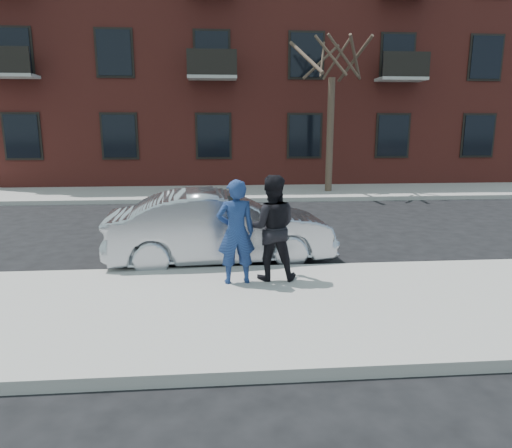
{
  "coord_description": "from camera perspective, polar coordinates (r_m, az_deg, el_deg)",
  "views": [
    {
      "loc": [
        0.27,
        -6.23,
        2.6
      ],
      "look_at": [
        0.82,
        0.4,
        1.17
      ],
      "focal_mm": 32.0,
      "sensor_mm": 36.0,
      "label": 1
    }
  ],
  "objects": [
    {
      "name": "ground",
      "position": [
        6.75,
        -6.75,
        -10.61
      ],
      "size": [
        100.0,
        100.0,
        0.0
      ],
      "primitive_type": "plane",
      "color": "black",
      "rests_on": "ground"
    },
    {
      "name": "near_sidewalk",
      "position": [
        6.49,
        -6.84,
        -10.86
      ],
      "size": [
        50.0,
        3.5,
        0.15
      ],
      "primitive_type": "cube",
      "color": "gray",
      "rests_on": "ground"
    },
    {
      "name": "near_curb",
      "position": [
        8.18,
        -6.41,
        -5.93
      ],
      "size": [
        50.0,
        0.1,
        0.15
      ],
      "primitive_type": "cube",
      "color": "#999691",
      "rests_on": "ground"
    },
    {
      "name": "far_sidewalk",
      "position": [
        17.66,
        -5.57,
        3.86
      ],
      "size": [
        50.0,
        3.5,
        0.15
      ],
      "primitive_type": "cube",
      "color": "gray",
      "rests_on": "ground"
    },
    {
      "name": "far_curb",
      "position": [
        15.88,
        -5.65,
        2.93
      ],
      "size": [
        50.0,
        0.1,
        0.15
      ],
      "primitive_type": "cube",
      "color": "#999691",
      "rests_on": "ground"
    },
    {
      "name": "apartment_building",
      "position": [
        24.54,
        -0.68,
        20.47
      ],
      "size": [
        24.3,
        10.3,
        12.3
      ],
      "color": "maroon",
      "rests_on": "ground"
    },
    {
      "name": "street_tree",
      "position": [
        17.98,
        9.61,
        21.34
      ],
      "size": [
        3.6,
        3.6,
        6.8
      ],
      "color": "#3A2A22",
      "rests_on": "far_sidewalk"
    },
    {
      "name": "silver_sedan",
      "position": [
        8.74,
        -4.43,
        -0.46
      ],
      "size": [
        4.38,
        1.86,
        1.4
      ],
      "primitive_type": "imported",
      "rotation": [
        0.0,
        0.0,
        1.66
      ],
      "color": "#999BA3",
      "rests_on": "ground"
    },
    {
      "name": "man_hoodie",
      "position": [
        7.15,
        -2.53,
        -1.0
      ],
      "size": [
        0.65,
        0.51,
        1.66
      ],
      "rotation": [
        0.0,
        0.0,
        3.26
      ],
      "color": "navy",
      "rests_on": "near_sidewalk"
    },
    {
      "name": "man_peacoat",
      "position": [
        7.33,
        1.95,
        -0.47
      ],
      "size": [
        0.87,
        0.7,
        1.71
      ],
      "rotation": [
        0.0,
        0.0,
        3.08
      ],
      "color": "black",
      "rests_on": "near_sidewalk"
    }
  ]
}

